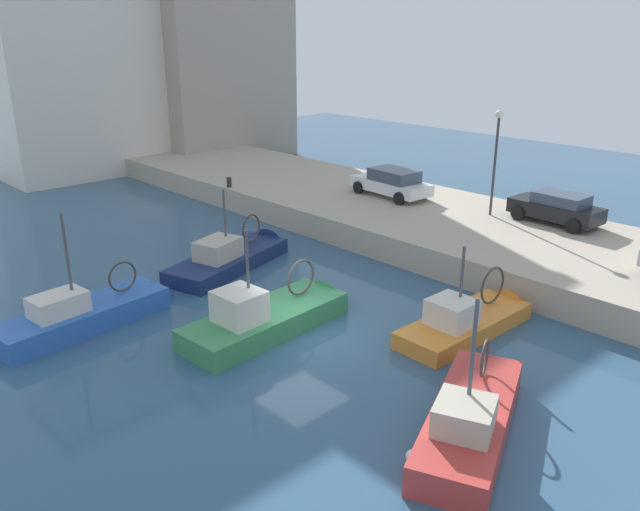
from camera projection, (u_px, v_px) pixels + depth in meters
The scene contains 13 objects.
water_surface at pixel (300, 332), 21.00m from camera, with size 80.00×80.00×0.00m, color #335675.
quay_wall at pixel (492, 239), 28.24m from camera, with size 9.00×56.00×1.20m, color #ADA08C.
fishing_boat_red at pixel (471, 424), 15.98m from camera, with size 6.61×4.09×4.70m.
fishing_boat_navy at pixel (235, 262), 26.91m from camera, with size 7.01×3.73×4.30m.
fishing_boat_green at pixel (274, 324), 21.29m from camera, with size 6.81×2.43×4.58m.
fishing_boat_blue at pixel (93, 321), 21.54m from camera, with size 6.67×2.32×4.83m.
fishing_boat_orange at pixel (471, 325), 21.17m from camera, with size 6.06×2.14×3.92m.
parked_car_white at pixel (392, 182), 32.78m from camera, with size 2.24×4.49×1.44m.
parked_car_black at pixel (557, 208), 28.28m from camera, with size 2.01×4.06×1.40m.
mooring_bollard_mid at pixel (229, 182), 34.80m from camera, with size 0.28×0.28×0.55m, color #2D2D33.
quay_streetlamp at pixel (496, 145), 28.67m from camera, with size 0.36×0.36×4.83m.
waterfront_building_west at pixel (208, 24), 46.56m from camera, with size 10.65×8.08×19.30m.
waterfront_building_west_mid at pixel (68, 27), 41.09m from camera, with size 11.14×7.14×18.92m.
Camera 1 is at (-12.51, -14.16, 9.52)m, focal length 35.71 mm.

